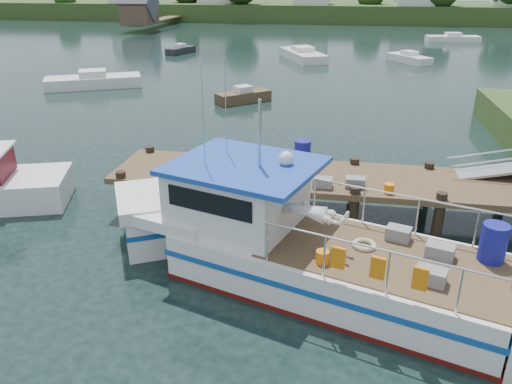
% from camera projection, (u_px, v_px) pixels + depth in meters
% --- Properties ---
extents(ground_plane, '(160.00, 160.00, 0.00)m').
position_uv_depth(ground_plane, '(292.00, 212.00, 17.07)').
color(ground_plane, black).
extents(far_shore, '(140.00, 42.55, 9.22)m').
position_uv_depth(far_shore, '(341.00, 8.00, 90.65)').
color(far_shore, '#314A1E').
rests_on(far_shore, ground).
extents(dock, '(16.60, 3.00, 4.78)m').
position_uv_depth(dock, '(508.00, 161.00, 15.16)').
color(dock, brown).
rests_on(dock, ground).
extents(lobster_boat, '(11.45, 6.20, 5.58)m').
position_uv_depth(lobster_boat, '(286.00, 241.00, 13.12)').
color(lobster_boat, silver).
rests_on(lobster_boat, ground).
extents(moored_rowboat, '(3.44, 3.26, 1.03)m').
position_uv_depth(moored_rowboat, '(243.00, 96.00, 31.74)').
color(moored_rowboat, brown).
rests_on(moored_rowboat, ground).
extents(moored_far, '(6.43, 2.76, 1.06)m').
position_uv_depth(moored_far, '(453.00, 38.00, 61.00)').
color(moored_far, silver).
rests_on(moored_far, ground).
extents(moored_a, '(6.94, 5.00, 1.22)m').
position_uv_depth(moored_a, '(93.00, 81.00, 35.96)').
color(moored_a, silver).
rests_on(moored_a, ground).
extents(moored_b, '(4.03, 4.77, 1.04)m').
position_uv_depth(moored_b, '(409.00, 58.00, 46.35)').
color(moored_b, silver).
rests_on(moored_b, ground).
extents(moored_d, '(5.28, 7.62, 1.23)m').
position_uv_depth(moored_d, '(303.00, 55.00, 47.91)').
color(moored_d, silver).
rests_on(moored_d, ground).
extents(moored_e, '(2.40, 3.80, 1.00)m').
position_uv_depth(moored_e, '(181.00, 50.00, 51.63)').
color(moored_e, black).
rests_on(moored_e, ground).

